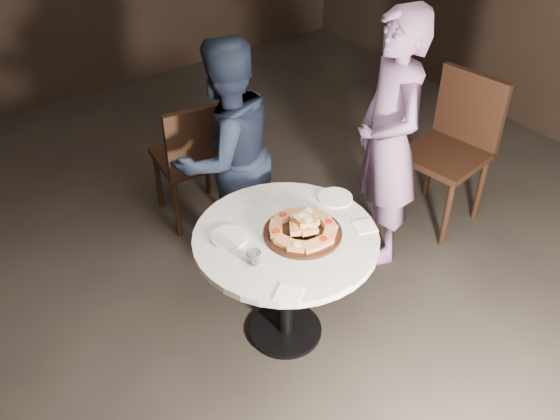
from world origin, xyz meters
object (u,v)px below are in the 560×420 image
serving_board (303,233)px  diner_teal (389,141)px  focaccia_pile (303,227)px  diner_navy (226,155)px  chair_far (194,155)px  water_glass (254,258)px  table (286,255)px  chair_right (455,140)px

serving_board → diner_teal: size_ratio=0.25×
focaccia_pile → diner_navy: 0.83m
serving_board → focaccia_pile: (0.00, -0.00, 0.04)m
serving_board → diner_navy: size_ratio=0.27×
diner_navy → diner_teal: diner_teal is taller
serving_board → chair_far: size_ratio=0.43×
water_glass → diner_navy: diner_navy is taller
chair_far → diner_navy: 0.43m
table → water_glass: (-0.24, -0.08, 0.16)m
table → diner_navy: diner_navy is taller
chair_far → serving_board: bearing=95.5°
table → chair_far: bearing=84.1°
serving_board → chair_right: size_ratio=0.39×
chair_right → diner_navy: bearing=-119.3°
serving_board → table: bearing=151.8°
focaccia_pile → diner_navy: size_ratio=0.25×
chair_far → water_glass: bearing=81.4°
serving_board → diner_teal: diner_teal is taller
chair_right → serving_board: bearing=-87.6°
diner_navy → chair_right: bearing=155.6°
water_glass → diner_teal: (1.17, 0.33, 0.07)m
serving_board → diner_teal: (0.85, 0.29, 0.09)m
serving_board → chair_right: chair_right is taller
water_glass → diner_navy: (0.38, 0.87, -0.01)m
table → chair_far: chair_far is taller
chair_right → diner_navy: 1.53m
focaccia_pile → chair_right: (1.49, 0.31, -0.17)m
table → chair_far: size_ratio=1.11×
focaccia_pile → water_glass: (-0.32, -0.04, -0.01)m
water_glass → chair_far: size_ratio=0.08×
focaccia_pile → water_glass: size_ratio=5.02×
water_glass → focaccia_pile: bearing=6.4°
serving_board → diner_navy: 0.83m
chair_right → diner_navy: size_ratio=0.70×
chair_far → chair_right: chair_right is taller
focaccia_pile → chair_right: chair_right is taller
chair_far → diner_navy: bearing=99.6°
chair_far → diner_navy: diner_navy is taller
water_glass → diner_navy: 0.94m
chair_right → diner_teal: 0.68m
serving_board → water_glass: 0.32m
serving_board → diner_teal: 0.90m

